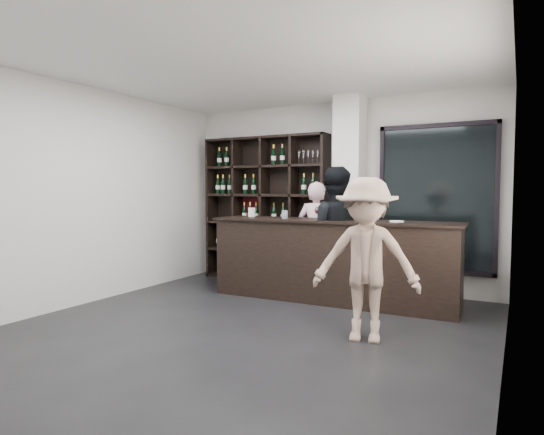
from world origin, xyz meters
The scene contains 12 objects.
floor centered at (0.00, 0.00, -0.01)m, with size 5.00×5.50×0.01m, color black.
wine_shelf centered at (-1.15, 2.57, 1.20)m, with size 2.20×0.35×2.40m, color black, non-canonical shape.
structural_column centered at (0.35, 2.47, 1.45)m, with size 0.40×0.40×2.90m, color silver.
glass_panel centered at (1.55, 2.69, 1.40)m, with size 1.60×0.08×2.10m.
tasting_counter centered at (0.35, 1.75, 0.56)m, with size 3.39×0.70×1.12m.
taster_pink centered at (-0.15, 2.40, 0.82)m, with size 0.60×0.39×1.65m, color #FFC7D7.
taster_black centered at (0.34, 1.85, 0.92)m, with size 0.89×0.70×1.84m, color black.
customer centered at (1.25, 0.40, 0.83)m, with size 1.07×0.61×1.65m, color gray.
wine_glass centered at (0.18, 1.68, 1.22)m, with size 0.08×0.08×0.20m, color white, non-canonical shape.
spit_cup centered at (-0.36, 1.74, 1.18)m, with size 0.09×0.09×0.12m, color silver.
napkin_stack centered at (1.23, 1.73, 1.13)m, with size 0.12×0.12×0.02m, color white.
card_stand centered at (-0.95, 1.80, 1.19)m, with size 0.09×0.05×0.14m, color white.
Camera 1 is at (2.59, -4.02, 1.53)m, focal length 30.00 mm.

